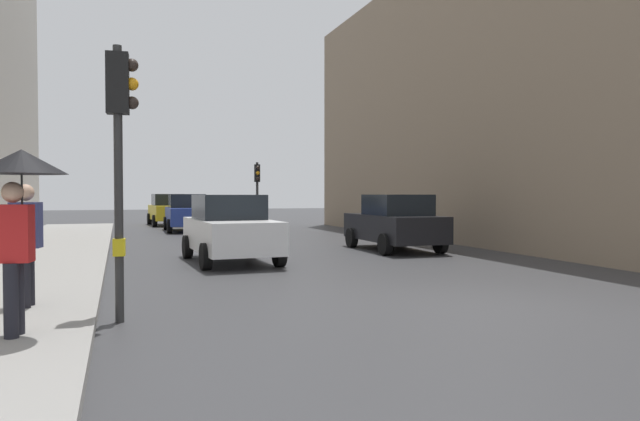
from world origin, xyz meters
TOP-DOWN VIEW (x-y plane):
  - ground_plane at (0.00, 0.00)m, footprint 120.00×120.00m
  - sidewalk_kerb at (-7.40, 6.00)m, footprint 3.32×40.00m
  - building_facade_right at (11.73, 10.04)m, footprint 12.00×27.80m
  - traffic_light_far_median at (0.86, 19.70)m, footprint 0.25×0.43m
  - traffic_light_near_left at (-5.41, 0.39)m, footprint 0.44×0.26m
  - car_white_compact at (-2.69, 7.14)m, footprint 2.18×4.28m
  - car_blue_van at (-2.37, 20.43)m, footprint 2.07×4.23m
  - car_dark_suv at (2.77, 8.63)m, footprint 2.06×4.22m
  - car_yellow_taxi at (-2.81, 26.12)m, footprint 2.20×4.29m
  - pedestrian_with_umbrella at (-6.51, -0.77)m, footprint 1.00×1.00m
  - pedestrian_with_grey_backpack at (-6.75, 1.18)m, footprint 0.64×0.38m

SIDE VIEW (x-z plane):
  - ground_plane at x=0.00m, z-range 0.00..0.00m
  - sidewalk_kerb at x=-7.40m, z-range 0.00..0.16m
  - car_white_compact at x=-2.69m, z-range 0.00..1.76m
  - car_blue_van at x=-2.37m, z-range 0.00..1.76m
  - car_dark_suv at x=2.77m, z-range 0.00..1.76m
  - car_yellow_taxi at x=-2.81m, z-range 0.00..1.76m
  - pedestrian_with_grey_backpack at x=-6.75m, z-range 0.28..2.05m
  - pedestrian_with_umbrella at x=-6.51m, z-range 0.77..2.91m
  - traffic_light_far_median at x=0.86m, z-range 0.62..3.91m
  - traffic_light_near_left at x=-5.41m, z-range 0.73..4.56m
  - building_facade_right at x=11.73m, z-range 0.00..10.71m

